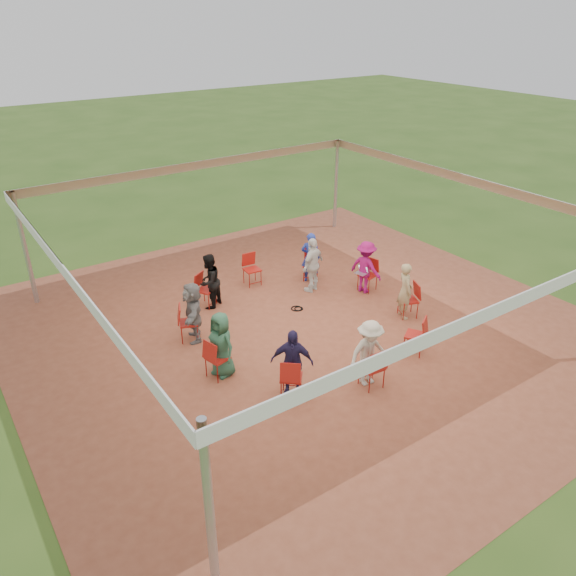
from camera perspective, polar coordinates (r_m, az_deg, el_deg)
ground at (r=13.64m, az=1.48°, el=-4.01°), size 80.00×80.00×0.00m
dirt_patch at (r=13.64m, az=1.48°, el=-3.99°), size 13.00×13.00×0.00m
tent at (r=12.59m, az=1.60°, el=5.30°), size 10.33×10.33×3.00m
chair_0 at (r=15.34m, az=8.09°, el=1.30°), size 0.53×0.51×0.90m
chair_1 at (r=15.82m, az=2.32°, el=2.38°), size 0.61×0.61×0.90m
chair_2 at (r=15.53m, az=-3.67°, el=1.85°), size 0.45×0.47×0.90m
chair_3 at (r=14.54m, az=-8.35°, el=-0.22°), size 0.59×0.59×0.90m
chair_4 at (r=13.13m, az=-10.06°, el=-3.51°), size 0.57×0.56×0.90m
chair_5 at (r=11.80m, az=-7.15°, el=-7.08°), size 0.53×0.51×0.90m
chair_6 at (r=11.15m, az=0.33°, el=-9.09°), size 0.61×0.61×0.90m
chair_7 at (r=11.55m, az=8.52°, el=-8.00°), size 0.45×0.47×0.90m
chair_8 at (r=12.78m, az=12.76°, el=-4.71°), size 0.59×0.59×0.90m
chair_9 at (r=14.22m, az=12.14°, el=-1.22°), size 0.57×0.56×0.90m
person_seated_0 at (r=15.14m, az=7.90°, el=2.11°), size 0.67×1.02×1.45m
person_seated_1 at (r=15.60m, az=2.30°, el=3.13°), size 0.63×0.61×1.45m
person_seated_2 at (r=14.36m, az=-8.01°, el=0.68°), size 0.81×0.71×1.45m
person_seated_3 at (r=13.00m, az=-9.62°, el=-2.39°), size 0.98×1.43×1.45m
person_seated_4 at (r=11.71m, az=-6.79°, el=-5.71°), size 0.55×0.78×1.45m
person_seated_5 at (r=11.09m, az=0.40°, el=-7.56°), size 0.93×0.88×1.45m
person_seated_6 at (r=11.47m, az=8.25°, el=-6.56°), size 0.97×0.54×1.45m
person_seated_7 at (r=14.05m, az=11.80°, el=-0.26°), size 0.52×0.62×1.45m
standing_person at (r=15.05m, az=2.54°, el=2.37°), size 1.00×0.75×1.52m
cable_coil at (r=14.42m, az=0.95°, el=-2.10°), size 0.37×0.37×0.03m
laptop at (r=15.03m, az=7.53°, el=1.73°), size 0.30×0.34×0.20m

